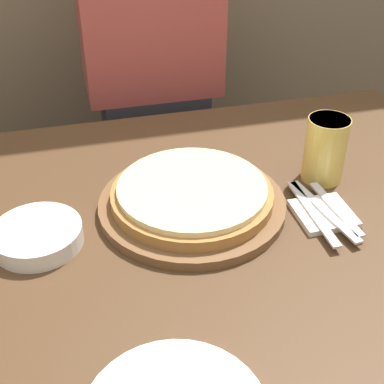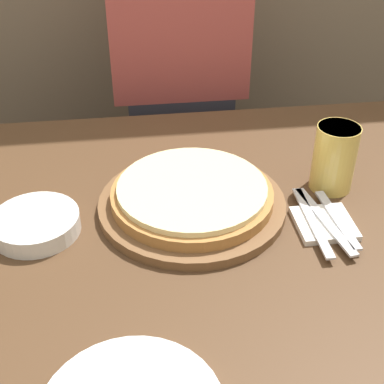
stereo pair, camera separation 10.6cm
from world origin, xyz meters
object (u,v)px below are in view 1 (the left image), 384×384
Objects in this scene: side_bowl at (37,236)px; spoon at (335,208)px; dinner_knife at (323,209)px; diner_person at (154,103)px; beer_glass at (326,147)px; fork at (312,211)px; pizza_on_board at (192,198)px.

side_bowl is 0.89× the size of spoon.
diner_person is (-0.20, 0.73, -0.08)m from dinner_knife.
beer_glass is 0.66× the size of fork.
fork is at bearing 180.00° from spoon.
fork is (-0.08, -0.13, -0.06)m from beer_glass.
beer_glass reaches higher than dinner_knife.
beer_glass is at bearing 65.70° from dinner_knife.
dinner_knife is (0.55, -0.05, -0.00)m from side_bowl.
dinner_knife is at bearing -19.76° from pizza_on_board.
pizza_on_board reaches higher than side_bowl.
pizza_on_board is 2.62× the size of beer_glass.
side_bowl is at bearing -173.35° from pizza_on_board.
dinner_knife is 0.76m from diner_person.
pizza_on_board is 1.72× the size of fork.
beer_glass is at bearing 7.34° from pizza_on_board.
beer_glass reaches higher than spoon.
side_bowl is 0.58m from spoon.
beer_glass is (0.30, 0.04, 0.05)m from pizza_on_board.
spoon is at bearing 0.00° from fork.
side_bowl is at bearing -117.27° from diner_person.
diner_person reaches higher than beer_glass.
pizza_on_board is 0.31m from side_bowl.
beer_glass is 0.62m from side_bowl.
pizza_on_board is 0.24m from fork.
diner_person is at bearing 62.73° from side_bowl.
diner_person is (-0.23, 0.73, -0.08)m from spoon.
fork is at bearing -76.29° from diner_person.
beer_glass is 0.15m from dinner_knife.
fork is at bearing 180.00° from dinner_knife.
beer_glass is 0.16m from fork.
pizza_on_board is at bearing -172.66° from beer_glass.
diner_person is (-0.18, 0.73, -0.08)m from fork.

